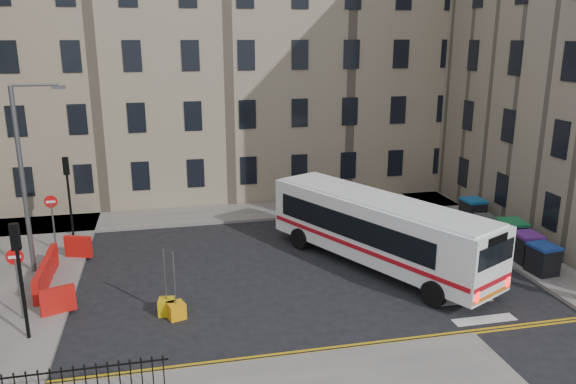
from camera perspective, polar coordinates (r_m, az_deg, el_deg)
name	(u,v)px	position (r m, az deg, el deg)	size (l,w,h in m)	color
ground	(333,266)	(25.71, 4.54, -7.52)	(120.00, 120.00, 0.00)	black
pavement_north	(189,216)	(32.75, -10.03, -2.43)	(36.00, 3.20, 0.15)	slate
pavement_east	(467,223)	(32.62, 17.76, -3.02)	(2.40, 26.00, 0.15)	slate
pavement_west	(4,284)	(26.52, -26.88, -8.33)	(6.00, 22.00, 0.15)	slate
terrace_north	(162,59)	(38.10, -12.72, 13.04)	(38.30, 10.80, 17.20)	gray
traffic_light_nw	(68,184)	(30.35, -21.46, 0.77)	(0.28, 0.22, 4.10)	black
traffic_light_sw	(19,263)	(20.52, -25.67, -6.56)	(0.28, 0.22, 4.10)	black
streetlamp	(22,178)	(25.92, -25.38, 1.29)	(0.50, 0.22, 8.14)	#595B5E
no_entry_north	(52,211)	(28.74, -22.86, -1.82)	(0.60, 0.08, 3.00)	#595B5E
no_entry_south	(16,269)	(22.27, -25.87, -7.08)	(0.60, 0.08, 3.00)	#595B5E
roadworks_barriers	(55,271)	(25.37, -22.55, -7.46)	(1.66, 6.26, 1.00)	red
bus	(378,228)	(25.34, 9.12, -3.66)	(7.50, 11.36, 3.12)	white
wheelie_bin_a	(543,259)	(26.67, 24.47, -6.21)	(1.12, 1.26, 1.29)	black
wheelie_bin_b	(526,247)	(27.70, 23.07, -5.20)	(1.10, 1.25, 1.34)	black
wheelie_bin_c	(511,235)	(28.95, 21.68, -4.07)	(1.23, 1.39, 1.44)	black
wheelie_bin_d	(485,226)	(30.34, 19.36, -3.29)	(1.01, 1.13, 1.12)	black
wheelie_bin_e	(473,211)	(32.24, 18.26, -1.86)	(1.12, 1.28, 1.37)	black
bollard_yellow	(176,311)	(21.52, -11.29, -11.72)	(0.60, 0.60, 0.60)	orange
bollard_chevron	(167,307)	(21.87, -12.20, -11.32)	(0.60, 0.60, 0.60)	gold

